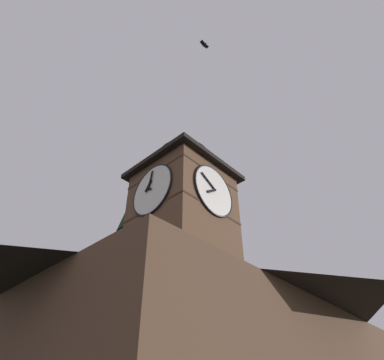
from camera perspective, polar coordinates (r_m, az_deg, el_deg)
clock_tower at (r=17.73m, az=-1.55°, el=-4.48°), size 4.83×4.83×8.84m
pine_tree_behind at (r=21.10m, az=-11.94°, el=-24.08°), size 6.67×6.67×16.38m
moon at (r=54.57m, az=-20.80°, el=-18.50°), size 1.75×1.75×1.75m
flying_bird_high at (r=18.97m, az=2.07°, el=21.56°), size 0.53×0.25×0.14m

